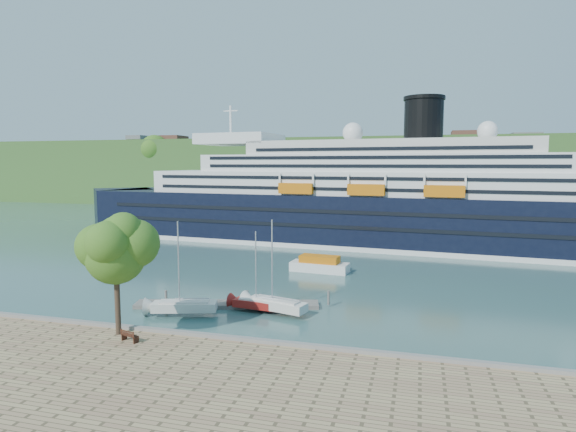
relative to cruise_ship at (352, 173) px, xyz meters
The scene contains 11 objects.
ground 57.75m from the cruise_ship, 98.80° to the right, with size 400.00×400.00×0.00m, color #305653.
far_hillside 89.95m from the cruise_ship, 95.48° to the left, with size 400.00×50.00×24.00m, color #335120.
quay_coping 57.68m from the cruise_ship, 98.77° to the right, with size 220.00×0.50×0.30m, color slate.
cruise_ship is the anchor object (origin of this frame).
park_bench 60.24m from the cruise_ship, 99.42° to the right, with size 1.64×0.67×1.05m, color #411E12, non-canonical shape.
promenade_tree 58.56m from the cruise_ship, 101.50° to the right, with size 6.70×6.70×11.10m, color #38661B, non-canonical shape.
floating_pontoon 46.73m from the cruise_ship, 99.18° to the right, with size 19.55×2.39×0.43m, color gray, non-canonical shape.
sailboat_white_near 50.09m from the cruise_ship, 101.76° to the right, with size 7.06×1.96×9.12m, color silver, non-canonical shape.
sailboat_red 46.21m from the cruise_ship, 93.97° to the right, with size 6.19×1.72×7.99m, color maroon, non-canonical shape.
sailboat_white_far 46.14m from the cruise_ship, 91.67° to the right, with size 7.11×1.97×9.18m, color silver, non-canonical shape.
tender_launch 28.08m from the cruise_ship, 92.25° to the right, with size 8.31×2.84×2.30m, color #CE690C, non-canonical shape.
Camera 1 is at (21.06, -35.30, 15.19)m, focal length 30.00 mm.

